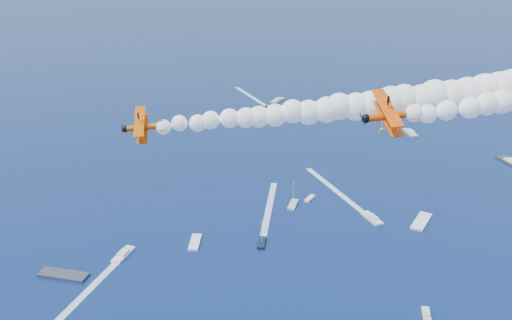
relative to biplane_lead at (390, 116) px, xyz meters
The scene contains 5 objects.
biplane_lead is the anchor object (origin of this frame).
biplane_trail 38.79m from the biplane_lead, 164.37° to the right, with size 6.80×7.63×4.60m, color #DE5004, non-canonical shape.
smoke_trail_trail 17.57m from the biplane_lead, 136.56° to the left, with size 50.94×46.69×11.64m, color white, non-canonical shape.
spectator_boats 112.27m from the biplane_lead, 105.34° to the left, with size 217.40×169.41×0.70m.
boat_wakes 132.47m from the biplane_lead, 137.79° to the left, with size 124.22×192.59×0.04m.
Camera 1 is at (51.18, -44.19, 86.39)m, focal length 41.55 mm.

